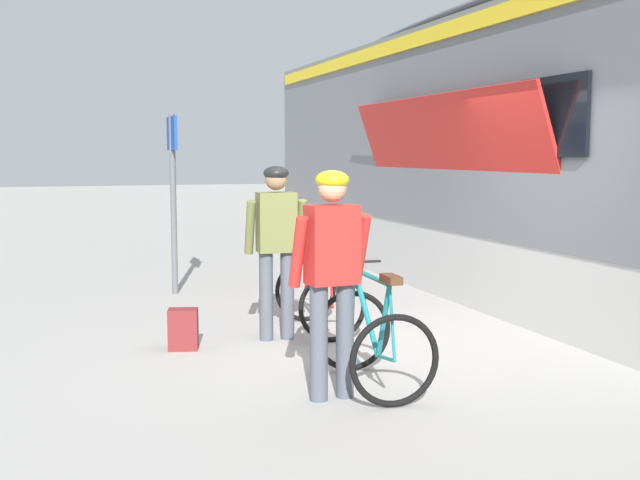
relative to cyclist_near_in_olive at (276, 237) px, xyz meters
The scene contains 8 objects.
ground_plane 1.74m from the cyclist_near_in_olive, 36.34° to the right, with size 80.00×80.00×0.00m, color #A09E99.
cyclist_near_in_olive is the anchor object (origin of this frame).
cyclist_far_in_red 1.99m from the cyclist_near_in_olive, 93.47° to the right, with size 0.63×0.34×1.76m.
bicycle_near_red 0.86m from the cyclist_near_in_olive, 21.93° to the left, with size 0.76×1.10×0.99m.
bicycle_far_teal 1.97m from the cyclist_near_in_olive, 81.47° to the right, with size 0.77×1.11×0.99m.
backpack_on_platform 1.30m from the cyclist_near_in_olive, behind, with size 0.28×0.18×0.40m, color maroon.
water_bottle_near_the_bikes 1.51m from the cyclist_near_in_olive, 69.36° to the right, with size 0.07×0.07×0.19m, color #338CCC.
platform_sign_post 3.05m from the cyclist_near_in_olive, 101.49° to the left, with size 0.08×0.70×2.40m.
Camera 1 is at (-3.22, -6.68, 1.89)m, focal length 43.76 mm.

